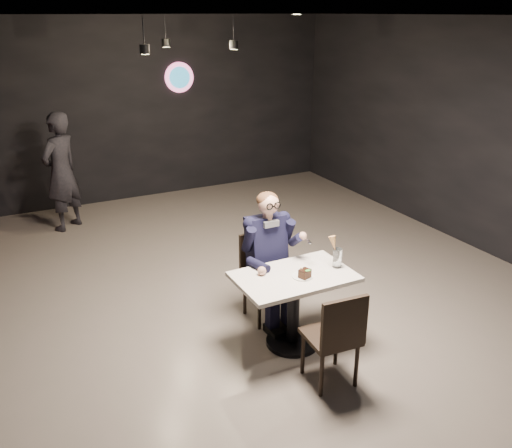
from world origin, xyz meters
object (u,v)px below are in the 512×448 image
chair_near (331,335)px  seated_man (267,256)px  main_table (293,310)px  chair_far (266,278)px  sundae_glass (337,258)px  passerby (61,172)px

chair_near → seated_man: (0.00, 1.17, 0.26)m
main_table → chair_far: (-0.00, 0.55, 0.09)m
chair_near → sundae_glass: (0.45, 0.58, 0.39)m
seated_man → main_table: bearing=-90.0°
passerby → sundae_glass: bearing=75.1°
chair_far → passerby: 3.92m
main_table → passerby: 4.44m
chair_near → passerby: (-1.46, 4.79, 0.41)m
main_table → chair_near: bearing=-90.0°
main_table → passerby: passerby is taller
chair_near → passerby: bearing=111.3°
main_table → seated_man: (0.00, 0.55, 0.34)m
chair_far → passerby: passerby is taller
passerby → main_table: bearing=69.9°
main_table → sundae_glass: 0.65m
main_table → sundae_glass: size_ratio=5.74×
sundae_glass → chair_near: bearing=-127.6°
main_table → seated_man: bearing=90.0°
chair_far → sundae_glass: (0.45, -0.59, 0.39)m
chair_far → seated_man: 0.26m
seated_man → sundae_glass: bearing=-52.7°
main_table → sundae_glass: bearing=-5.2°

